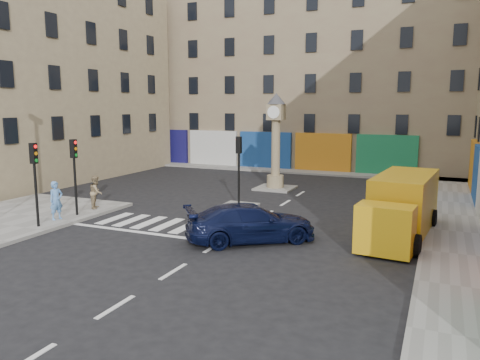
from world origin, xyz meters
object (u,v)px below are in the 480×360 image
Objects in this scene: clock_pillar at (276,135)px; traffic_light_left_far at (74,165)px; pedestrian_blue at (56,200)px; traffic_light_island at (239,160)px; yellow_van at (401,206)px; pedestrian_tan at (96,192)px; traffic_light_left_near at (35,171)px; navy_sedan at (251,223)px.

traffic_light_left_far is at bearing -118.94° from clock_pillar.
traffic_light_island is at bearing -30.85° from pedestrian_blue.
clock_pillar is 14.30m from pedestrian_blue.
traffic_light_left_far is 0.52× the size of yellow_van.
clock_pillar is (6.30, 11.40, 0.93)m from traffic_light_left_far.
traffic_light_left_far is 2.28m from pedestrian_tan.
traffic_light_left_far is 8.30m from traffic_light_island.
traffic_light_left_near is 15.19m from clock_pillar.
yellow_van is 4.19× the size of pedestrian_tan.
clock_pillar is at bearing -62.06° from pedestrian_tan.
traffic_light_left_far reaches higher than navy_sedan.
traffic_light_left_near is at bearing -114.55° from clock_pillar.
traffic_light_left_near is at bearing 65.27° from navy_sedan.
traffic_light_island is 6.70m from navy_sedan.
traffic_light_left_near is at bearing -157.99° from pedestrian_blue.
pedestrian_blue is (-0.18, -1.10, -1.56)m from traffic_light_left_far.
yellow_van is (8.51, -8.40, -2.29)m from clock_pillar.
navy_sedan is (3.02, -11.69, -2.78)m from clock_pillar.
traffic_light_left_far is at bearing -139.40° from traffic_light_island.
navy_sedan is (3.02, -5.70, -1.83)m from traffic_light_island.
pedestrian_blue is at bearing 150.24° from pedestrian_tan.
yellow_van is at bearing 20.03° from traffic_light_left_near.
traffic_light_left_far is at bearing 90.00° from traffic_light_left_near.
navy_sedan is at bearing -71.10° from pedestrian_blue.
yellow_van is at bearing 11.45° from traffic_light_left_far.
traffic_light_island is 0.52× the size of yellow_van.
pedestrian_blue is at bearing -117.41° from clock_pillar.
traffic_light_left_far is at bearing 4.73° from pedestrian_blue.
yellow_van is (5.49, 3.30, 0.50)m from navy_sedan.
pedestrian_blue is at bearing 97.95° from traffic_light_left_near.
traffic_light_left_near is 0.70× the size of navy_sedan.
traffic_light_left_near is 2.17× the size of pedestrian_tan.
clock_pillar is 1.16× the size of navy_sedan.
navy_sedan is 0.74× the size of yellow_van.
traffic_light_left_far is 1.00× the size of traffic_light_island.
traffic_light_island reaches higher than navy_sedan.
traffic_light_left_near reaches higher than yellow_van.
pedestrian_blue is (-0.18, 1.30, -1.56)m from traffic_light_left_near.
traffic_light_left_near is 1.00× the size of traffic_light_left_far.
traffic_light_island is at bearing -9.56° from navy_sedan.
traffic_light_island is at bearing -90.00° from clock_pillar.
yellow_van is at bearing -113.41° from pedestrian_tan.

